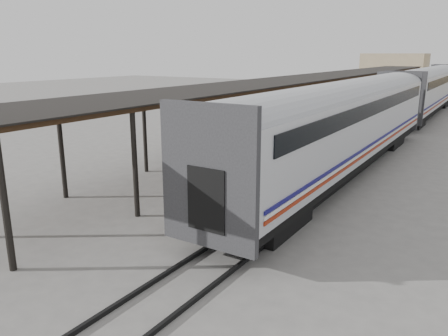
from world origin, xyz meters
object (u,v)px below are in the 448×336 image
baggage_cart (208,201)px  pedestrian (265,138)px  luggage_tug (323,120)px  porter (203,175)px

baggage_cart → pedestrian: (-3.67, 11.67, 0.14)m
pedestrian → luggage_tug: bearing=-108.0°
baggage_cart → luggage_tug: bearing=114.4°
pedestrian → porter: bearing=89.9°
luggage_tug → pedestrian: (-0.06, -10.12, 0.14)m
baggage_cart → porter: 1.38m
baggage_cart → porter: size_ratio=1.35×
baggage_cart → pedestrian: bearing=122.5°
luggage_tug → porter: (3.85, -22.44, 1.19)m
luggage_tug → porter: 22.80m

